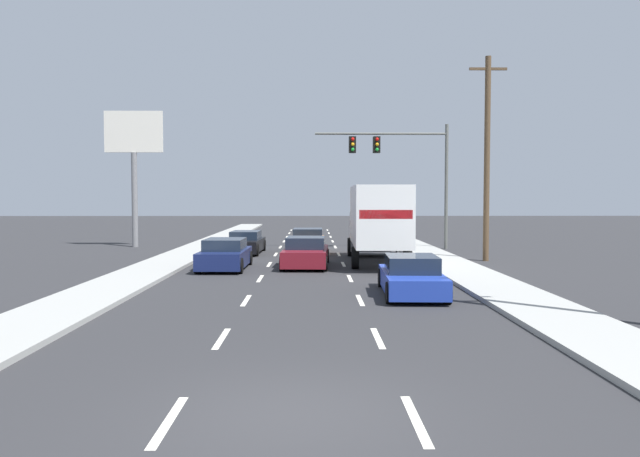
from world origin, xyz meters
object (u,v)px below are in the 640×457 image
traffic_signal_mast (394,156)px  utility_pole_mid (487,156)px  car_maroon (306,253)px  car_black (246,243)px  car_orange (308,242)px  car_blue (411,277)px  box_truck (378,219)px  roadside_billboard (134,152)px  car_navy (225,255)px

traffic_signal_mast → utility_pole_mid: 7.80m
car_maroon → traffic_signal_mast: (5.09, 9.29, 4.89)m
car_black → car_orange: 3.43m
car_orange → utility_pole_mid: size_ratio=0.47×
car_black → car_maroon: 7.42m
car_blue → box_truck: bearing=90.6°
car_orange → car_blue: (3.37, -14.94, -0.04)m
car_maroon → box_truck: size_ratio=0.53×
traffic_signal_mast → roadside_billboard: size_ratio=0.94×
car_navy → car_maroon: size_ratio=0.94×
car_navy → car_maroon: (3.46, 0.87, -0.01)m
car_orange → traffic_signal_mast: bearing=25.4°
car_maroon → utility_pole_mid: size_ratio=0.48×
car_orange → traffic_signal_mast: 7.41m
car_black → car_blue: size_ratio=1.00×
car_navy → utility_pole_mid: (12.14, 3.25, 4.43)m
car_navy → car_orange: 8.52m
car_navy → car_maroon: bearing=14.2°
car_navy → traffic_signal_mast: size_ratio=0.56×
car_blue → car_orange: bearing=102.7°
car_orange → utility_pole_mid: (8.64, -4.52, 4.43)m
car_maroon → traffic_signal_mast: bearing=61.3°
box_truck → traffic_signal_mast: size_ratio=1.13×
car_navy → car_blue: size_ratio=0.97×
roadside_billboard → car_blue: bearing=-53.6°
car_black → utility_pole_mid: (12.05, -4.24, 4.47)m
car_blue → utility_pole_mid: 12.51m
car_black → car_navy: bearing=-90.7°
car_navy → car_blue: (6.87, -7.17, -0.04)m
car_orange → car_blue: car_orange is taller
car_blue → traffic_signal_mast: bearing=84.5°
car_orange → roadside_billboard: 12.69m
car_black → roadside_billboard: (-7.33, 4.51, 5.31)m
car_navy → traffic_signal_mast: traffic_signal_mast is taller
car_maroon → car_blue: size_ratio=1.03×
car_black → box_truck: 8.68m
box_truck → roadside_billboard: size_ratio=1.07×
traffic_signal_mast → car_black: bearing=-162.4°
box_truck → utility_pole_mid: size_ratio=0.91×
car_navy → utility_pole_mid: size_ratio=0.45×
car_maroon → roadside_billboard: bearing=133.9°
car_black → roadside_billboard: roadside_billboard is taller
box_truck → car_blue: 9.45m
box_truck → car_blue: (0.10, -9.34, -1.49)m
roadside_billboard → car_navy: bearing=-58.9°
car_blue → roadside_billboard: 24.39m
utility_pole_mid → roadside_billboard: utility_pole_mid is taller
car_navy → box_truck: size_ratio=0.50×
utility_pole_mid → roadside_billboard: 21.28m
box_truck → car_blue: bearing=-89.4°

